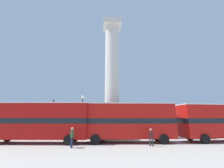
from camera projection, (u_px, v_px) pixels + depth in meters
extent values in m
plane|color=#ADA89E|center=(112.00, 138.00, 20.03)|extent=(200.00, 200.00, 0.00)
cube|color=beige|center=(112.00, 134.00, 20.16)|extent=(5.11, 5.11, 1.13)
cube|color=beige|center=(112.00, 125.00, 20.41)|extent=(3.68, 3.68, 1.13)
cylinder|color=beige|center=(112.00, 71.00, 22.14)|extent=(2.03, 2.03, 14.42)
cube|color=beige|center=(112.00, 25.00, 23.84)|extent=(2.74, 2.74, 0.90)
sphere|color=brown|center=(112.00, 20.00, 24.05)|extent=(0.91, 0.91, 0.91)
cube|color=black|center=(224.00, 121.00, 17.76)|extent=(11.20, 3.37, 0.55)
cube|color=#B7140F|center=(223.00, 112.00, 17.99)|extent=(11.20, 3.42, 1.49)
cube|color=silver|center=(222.00, 105.00, 18.17)|extent=(11.20, 3.42, 0.12)
cylinder|color=black|center=(190.00, 136.00, 18.02)|extent=(1.02, 0.38, 1.00)
cylinder|color=black|center=(205.00, 139.00, 15.63)|extent=(1.02, 0.38, 1.00)
cube|color=#B7140F|center=(128.00, 130.00, 16.60)|extent=(10.13, 2.72, 1.55)
cube|color=black|center=(128.00, 121.00, 16.84)|extent=(10.13, 2.68, 0.55)
cube|color=#B7140F|center=(128.00, 111.00, 17.07)|extent=(10.13, 2.72, 1.55)
cube|color=silver|center=(127.00, 104.00, 17.26)|extent=(10.13, 2.72, 0.12)
cylinder|color=black|center=(157.00, 136.00, 17.69)|extent=(1.01, 0.33, 1.00)
cylinder|color=black|center=(164.00, 139.00, 15.34)|extent=(1.01, 0.33, 1.00)
cylinder|color=black|center=(97.00, 137.00, 17.52)|extent=(1.01, 0.33, 1.00)
cylinder|color=black|center=(95.00, 139.00, 15.17)|extent=(1.01, 0.33, 1.00)
cube|color=#A80F0C|center=(37.00, 131.00, 16.14)|extent=(11.17, 3.10, 1.57)
cube|color=black|center=(38.00, 121.00, 16.38)|extent=(11.17, 3.05, 0.55)
cube|color=#A80F0C|center=(39.00, 111.00, 16.61)|extent=(11.17, 3.10, 1.55)
cube|color=silver|center=(40.00, 103.00, 16.80)|extent=(11.17, 3.10, 0.12)
cylinder|color=black|center=(75.00, 137.00, 17.11)|extent=(1.02, 0.36, 1.00)
cylinder|color=black|center=(69.00, 140.00, 14.77)|extent=(1.02, 0.36, 1.00)
cylinder|color=black|center=(8.00, 137.00, 17.16)|extent=(1.02, 0.36, 1.00)
cube|color=beige|center=(51.00, 127.00, 23.98)|extent=(3.14, 2.43, 2.35)
ellipsoid|color=brown|center=(53.00, 109.00, 24.61)|extent=(2.31, 1.33, 1.04)
cone|color=brown|center=(60.00, 107.00, 24.91)|extent=(1.07, 0.70, 1.09)
cylinder|color=brown|center=(53.00, 104.00, 24.83)|extent=(0.36, 0.36, 0.90)
sphere|color=brown|center=(54.00, 100.00, 24.96)|extent=(0.28, 0.28, 0.28)
cylinder|color=brown|center=(57.00, 116.00, 24.78)|extent=(0.20, 0.20, 1.14)
cylinder|color=brown|center=(56.00, 116.00, 24.23)|extent=(0.20, 0.20, 1.14)
cylinder|color=brown|center=(48.00, 116.00, 24.51)|extent=(0.20, 0.20, 1.14)
cylinder|color=brown|center=(47.00, 116.00, 23.97)|extent=(0.20, 0.20, 1.14)
cylinder|color=black|center=(81.00, 138.00, 18.38)|extent=(0.31, 0.31, 0.40)
cylinder|color=black|center=(82.00, 119.00, 18.90)|extent=(0.14, 0.14, 5.04)
sphere|color=white|center=(83.00, 97.00, 19.51)|extent=(0.43, 0.43, 0.43)
cylinder|color=#28282D|center=(153.00, 142.00, 14.36)|extent=(0.14, 0.14, 0.79)
cylinder|color=#28282D|center=(150.00, 142.00, 14.38)|extent=(0.14, 0.14, 0.79)
cube|color=#471919|center=(151.00, 134.00, 14.53)|extent=(0.45, 0.23, 0.63)
sphere|color=tan|center=(151.00, 130.00, 14.62)|extent=(0.21, 0.21, 0.21)
cylinder|color=#192347|center=(72.00, 143.00, 13.42)|extent=(0.14, 0.14, 0.87)
cylinder|color=#192347|center=(71.00, 143.00, 13.64)|extent=(0.14, 0.14, 0.87)
cube|color=#1E4C28|center=(72.00, 134.00, 13.70)|extent=(0.35, 0.51, 0.69)
sphere|color=tan|center=(72.00, 129.00, 13.81)|extent=(0.23, 0.23, 0.23)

